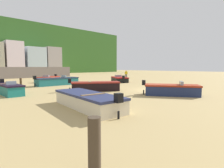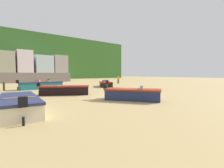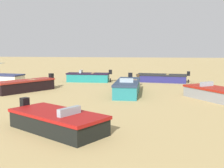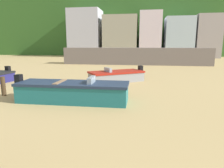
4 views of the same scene
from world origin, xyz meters
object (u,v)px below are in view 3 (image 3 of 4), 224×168
at_px(boat_teal_0, 128,87).
at_px(boat_black_2, 26,86).
at_px(boat_navy_5, 162,78).
at_px(boat_teal_8, 88,77).
at_px(boat_black_4, 57,121).
at_px(boat_grey_6, 214,93).
at_px(mooring_post_near_water, 138,80).

xyz_separation_m(boat_teal_0, boat_black_2, (0.03, -7.51, -0.03)).
relative_size(boat_navy_5, boat_teal_8, 1.15).
bearing_deg(boat_black_4, boat_grey_6, 166.70).
height_order(boat_teal_0, boat_teal_8, boat_teal_0).
height_order(boat_black_2, mooring_post_near_water, boat_black_2).
bearing_deg(boat_black_2, boat_grey_6, -153.68).
relative_size(boat_black_4, mooring_post_near_water, 4.33).
bearing_deg(boat_grey_6, boat_navy_5, 74.95).
xyz_separation_m(boat_teal_8, mooring_post_near_water, (2.35, 4.81, 0.07)).
xyz_separation_m(boat_black_4, boat_grey_6, (-7.63, 7.43, 0.01)).
height_order(boat_black_2, boat_teal_8, boat_black_2).
bearing_deg(boat_teal_0, boat_black_4, 77.31).
bearing_deg(boat_navy_5, boat_teal_8, 104.64).
xyz_separation_m(boat_black_4, boat_teal_8, (-15.38, -2.37, 0.06)).
relative_size(boat_teal_0, boat_navy_5, 1.11).
bearing_deg(boat_black_2, boat_black_4, 154.07).
bearing_deg(boat_teal_0, boat_black_2, -0.41).
bearing_deg(boat_grey_6, boat_black_2, 140.38).
xyz_separation_m(boat_black_2, boat_grey_6, (1.34, 13.01, -0.05)).
bearing_deg(boat_black_2, boat_teal_0, -147.60).
bearing_deg(mooring_post_near_water, boat_navy_5, 147.13).
height_order(boat_navy_5, boat_grey_6, boat_grey_6).
distance_m(boat_black_2, boat_grey_6, 13.08).
xyz_separation_m(boat_navy_5, boat_teal_8, (0.86, -6.89, 0.06)).
height_order(boat_teal_0, boat_navy_5, boat_teal_0).
xyz_separation_m(boat_teal_0, boat_black_4, (9.00, -1.92, -0.09)).
bearing_deg(boat_teal_8, boat_black_2, 152.50).
xyz_separation_m(boat_black_4, mooring_post_near_water, (-13.03, 2.44, 0.12)).
distance_m(boat_teal_0, boat_navy_5, 7.69).
height_order(boat_navy_5, mooring_post_near_water, boat_navy_5).
distance_m(boat_black_2, mooring_post_near_water, 8.99).
relative_size(boat_teal_0, boat_black_2, 1.24).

